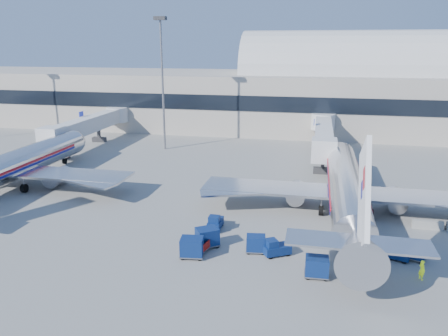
% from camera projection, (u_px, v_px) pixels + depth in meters
% --- Properties ---
extents(ground, '(260.00, 260.00, 0.00)m').
position_uv_depth(ground, '(249.00, 222.00, 46.20)').
color(ground, gray).
rests_on(ground, ground).
extents(terminal, '(170.00, 28.15, 21.00)m').
position_uv_depth(terminal, '(229.00, 93.00, 99.53)').
color(terminal, '#B2AA9E').
rests_on(terminal, ground).
extents(airliner_main, '(32.00, 37.26, 12.07)m').
position_uv_depth(airliner_main, '(347.00, 189.00, 47.63)').
color(airliner_main, silver).
rests_on(airliner_main, ground).
extents(airliner_mid, '(32.00, 37.26, 12.07)m').
position_uv_depth(airliner_mid, '(9.00, 167.00, 56.07)').
color(airliner_mid, silver).
rests_on(airliner_mid, ground).
extents(jetbridge_near, '(4.40, 27.50, 6.25)m').
position_uv_depth(jetbridge_near, '(323.00, 133.00, 72.58)').
color(jetbridge_near, silver).
rests_on(jetbridge_near, ground).
extents(jetbridge_mid, '(4.40, 27.50, 6.25)m').
position_uv_depth(jetbridge_mid, '(92.00, 124.00, 81.02)').
color(jetbridge_mid, silver).
rests_on(jetbridge_mid, ground).
extents(mast_west, '(2.00, 1.20, 22.60)m').
position_uv_depth(mast_west, '(162.00, 65.00, 74.40)').
color(mast_west, slate).
rests_on(mast_west, ground).
extents(barrier_near, '(3.00, 0.55, 0.90)m').
position_uv_depth(barrier_near, '(427.00, 225.00, 44.34)').
color(barrier_near, '#9E9E96').
rests_on(barrier_near, ground).
extents(tug_lead, '(2.68, 2.26, 1.57)m').
position_uv_depth(tug_lead, '(276.00, 248.00, 38.70)').
color(tug_lead, navy).
rests_on(tug_lead, ground).
extents(tug_right, '(2.63, 1.93, 1.54)m').
position_uv_depth(tug_right, '(395.00, 251.00, 38.13)').
color(tug_right, navy).
rests_on(tug_right, ground).
extents(tug_left, '(1.24, 2.46, 1.60)m').
position_uv_depth(tug_left, '(215.00, 223.00, 44.17)').
color(tug_left, navy).
rests_on(tug_left, ground).
extents(cart_train_a, '(1.94, 1.58, 1.57)m').
position_uv_depth(cart_train_a, '(256.00, 243.00, 39.28)').
color(cart_train_a, navy).
rests_on(cart_train_a, ground).
extents(cart_train_b, '(2.58, 2.46, 1.81)m').
position_uv_depth(cart_train_b, '(207.00, 237.00, 40.31)').
color(cart_train_b, navy).
rests_on(cart_train_b, ground).
extents(cart_train_c, '(2.24, 1.82, 1.81)m').
position_uv_depth(cart_train_c, '(192.00, 247.00, 38.31)').
color(cart_train_c, navy).
rests_on(cart_train_c, ground).
extents(cart_solo_near, '(1.99, 1.55, 1.71)m').
position_uv_depth(cart_solo_near, '(317.00, 267.00, 35.05)').
color(cart_solo_near, navy).
rests_on(cart_solo_near, ground).
extents(cart_solo_far, '(2.18, 1.94, 1.59)m').
position_uv_depth(cart_solo_far, '(415.00, 250.00, 37.95)').
color(cart_solo_far, navy).
rests_on(cart_solo_far, ground).
extents(cart_open_red, '(2.19, 1.77, 0.52)m').
position_uv_depth(cart_open_red, '(198.00, 247.00, 39.56)').
color(cart_open_red, slate).
rests_on(cart_open_red, ground).
extents(ramp_worker, '(0.63, 0.72, 1.65)m').
position_uv_depth(ramp_worker, '(422.00, 270.00, 34.71)').
color(ramp_worker, '#C3FE1A').
rests_on(ramp_worker, ground).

